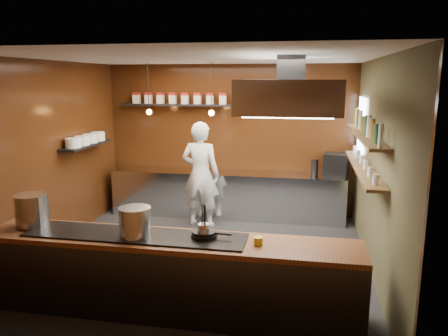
% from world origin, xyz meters
% --- Properties ---
extents(floor, '(5.00, 5.00, 0.00)m').
position_xyz_m(floor, '(0.00, 0.00, 0.00)').
color(floor, black).
rests_on(floor, ground).
extents(back_wall, '(5.00, 0.00, 5.00)m').
position_xyz_m(back_wall, '(0.00, 2.50, 1.50)').
color(back_wall, black).
rests_on(back_wall, ground).
extents(left_wall, '(0.00, 5.00, 5.00)m').
position_xyz_m(left_wall, '(-2.50, 0.00, 1.50)').
color(left_wall, black).
rests_on(left_wall, ground).
extents(right_wall, '(0.00, 5.00, 5.00)m').
position_xyz_m(right_wall, '(2.50, 0.00, 1.50)').
color(right_wall, '#464328').
rests_on(right_wall, ground).
extents(ceiling, '(5.00, 5.00, 0.00)m').
position_xyz_m(ceiling, '(0.00, 0.00, 3.00)').
color(ceiling, silver).
rests_on(ceiling, back_wall).
extents(window_pane, '(0.00, 1.00, 1.00)m').
position_xyz_m(window_pane, '(2.45, 1.70, 1.90)').
color(window_pane, white).
rests_on(window_pane, right_wall).
extents(prep_counter, '(4.60, 0.65, 0.90)m').
position_xyz_m(prep_counter, '(0.00, 2.17, 0.45)').
color(prep_counter, silver).
rests_on(prep_counter, floor).
extents(pass_counter, '(4.40, 0.72, 0.94)m').
position_xyz_m(pass_counter, '(-0.00, -1.60, 0.47)').
color(pass_counter, '#38383D').
rests_on(pass_counter, floor).
extents(tin_shelf, '(2.60, 0.26, 0.04)m').
position_xyz_m(tin_shelf, '(-0.90, 2.36, 2.20)').
color(tin_shelf, black).
rests_on(tin_shelf, back_wall).
extents(plate_shelf, '(0.30, 1.40, 0.04)m').
position_xyz_m(plate_shelf, '(-2.34, 1.00, 1.55)').
color(plate_shelf, black).
rests_on(plate_shelf, left_wall).
extents(bottle_shelf_upper, '(0.26, 2.80, 0.04)m').
position_xyz_m(bottle_shelf_upper, '(2.34, 0.30, 1.92)').
color(bottle_shelf_upper, brown).
rests_on(bottle_shelf_upper, right_wall).
extents(bottle_shelf_lower, '(0.26, 2.80, 0.04)m').
position_xyz_m(bottle_shelf_lower, '(2.34, 0.30, 1.45)').
color(bottle_shelf_lower, brown).
rests_on(bottle_shelf_lower, right_wall).
extents(extractor_hood, '(1.20, 2.00, 0.72)m').
position_xyz_m(extractor_hood, '(1.30, -0.40, 2.51)').
color(extractor_hood, '#38383D').
rests_on(extractor_hood, ceiling).
extents(pendant_left, '(0.10, 0.10, 0.95)m').
position_xyz_m(pendant_left, '(-1.40, 1.70, 2.15)').
color(pendant_left, black).
rests_on(pendant_left, ceiling).
extents(pendant_right, '(0.10, 0.10, 0.95)m').
position_xyz_m(pendant_right, '(-0.20, 1.70, 2.15)').
color(pendant_right, black).
rests_on(pendant_right, ceiling).
extents(storage_tins, '(2.43, 0.13, 0.22)m').
position_xyz_m(storage_tins, '(-0.75, 2.36, 2.33)').
color(storage_tins, beige).
rests_on(storage_tins, tin_shelf).
extents(plate_stacks, '(0.26, 1.16, 0.16)m').
position_xyz_m(plate_stacks, '(-2.34, 1.00, 1.65)').
color(plate_stacks, white).
rests_on(plate_stacks, plate_shelf).
extents(bottles, '(0.06, 2.66, 0.24)m').
position_xyz_m(bottles, '(2.34, 0.30, 2.06)').
color(bottles, silver).
rests_on(bottles, bottle_shelf_upper).
extents(wine_glasses, '(0.07, 2.37, 0.13)m').
position_xyz_m(wine_glasses, '(2.34, 0.30, 1.53)').
color(wine_glasses, silver).
rests_on(wine_glasses, bottle_shelf_lower).
extents(stockpot_large, '(0.42, 0.42, 0.38)m').
position_xyz_m(stockpot_large, '(-1.77, -1.51, 1.13)').
color(stockpot_large, '#B7BABE').
rests_on(stockpot_large, pass_counter).
extents(stockpot_small, '(0.48, 0.48, 0.34)m').
position_xyz_m(stockpot_small, '(-0.36, -1.67, 1.11)').
color(stockpot_small, silver).
rests_on(stockpot_small, pass_counter).
extents(utensil_crock, '(0.15, 0.15, 0.18)m').
position_xyz_m(utensil_crock, '(0.42, -1.60, 1.03)').
color(utensil_crock, silver).
rests_on(utensil_crock, pass_counter).
extents(frying_pan, '(0.47, 0.30, 0.08)m').
position_xyz_m(frying_pan, '(0.42, -1.55, 0.98)').
color(frying_pan, black).
rests_on(frying_pan, pass_counter).
extents(butter_jar, '(0.10, 0.10, 0.09)m').
position_xyz_m(butter_jar, '(1.04, -1.62, 0.97)').
color(butter_jar, yellow).
rests_on(butter_jar, pass_counter).
extents(espresso_machine, '(0.52, 0.50, 0.43)m').
position_xyz_m(espresso_machine, '(2.10, 2.20, 1.12)').
color(espresso_machine, black).
rests_on(espresso_machine, prep_counter).
extents(chef, '(0.76, 0.53, 1.96)m').
position_xyz_m(chef, '(-0.37, 1.51, 0.98)').
color(chef, white).
rests_on(chef, floor).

